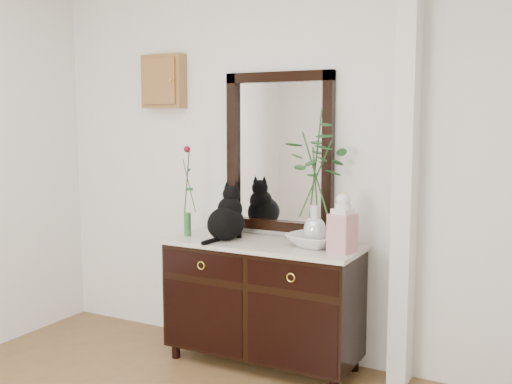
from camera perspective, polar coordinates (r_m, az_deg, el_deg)
The scene contains 10 objects.
wall_back at distance 4.21m, azimuth 1.02°, elevation 2.61°, with size 3.60×0.04×2.70m, color silver.
pilaster at distance 3.79m, azimuth 14.08°, elevation 1.92°, with size 0.12×0.20×2.70m, color silver.
sideboard at distance 4.11m, azimuth 0.66°, elevation -9.94°, with size 1.33×0.52×0.82m.
wall_mirror at distance 4.15m, azimuth 2.18°, elevation 3.79°, with size 0.80×0.06×1.10m.
key_cabinet at distance 4.62m, azimuth -8.79°, elevation 10.36°, with size 0.35×0.10×0.40m, color brown.
cat at distance 4.08m, azimuth -2.89°, elevation -1.95°, with size 0.26×0.33×0.38m, color black, non-canonical shape.
lotus_bowl at distance 3.89m, azimuth 5.61°, elevation -4.60°, with size 0.34×0.34×0.08m, color silver.
vase_branches at distance 3.83m, azimuth 5.68°, elevation 1.56°, with size 0.42×0.42×0.88m, color silver, non-canonical shape.
bud_vase_rose at distance 4.21m, azimuth -6.58°, elevation 0.14°, with size 0.08×0.08×0.65m, color #2C6631, non-canonical shape.
ginger_jar at distance 3.73m, azimuth 8.25°, elevation -2.82°, with size 0.14×0.14×0.38m, color white, non-canonical shape.
Camera 1 is at (1.90, -1.77, 1.67)m, focal length 42.00 mm.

